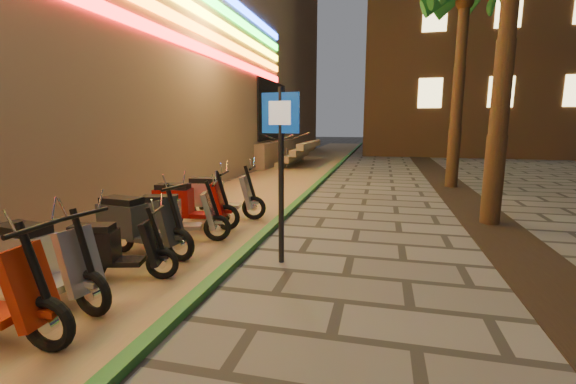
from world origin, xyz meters
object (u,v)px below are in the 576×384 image
(pedestrian_sign, at_px, (281,152))
(scooter_6, at_px, (40,261))
(scooter_10, at_px, (186,204))
(scooter_11, at_px, (217,196))
(scooter_9, at_px, (174,216))
(scooter_7, at_px, (110,249))
(scooter_8, at_px, (136,223))

(pedestrian_sign, bearing_deg, scooter_6, -131.77)
(pedestrian_sign, xyz_separation_m, scooter_6, (-2.45, -2.04, -1.20))
(scooter_10, relative_size, scooter_11, 1.00)
(scooter_9, relative_size, scooter_11, 0.91)
(pedestrian_sign, relative_size, scooter_7, 1.83)
(pedestrian_sign, bearing_deg, scooter_11, 140.43)
(scooter_9, relative_size, scooter_10, 0.91)
(scooter_7, relative_size, scooter_9, 0.92)
(scooter_7, distance_m, scooter_10, 2.62)
(scooter_10, bearing_deg, pedestrian_sign, -39.09)
(scooter_11, bearing_deg, scooter_9, -100.21)
(scooter_9, bearing_deg, scooter_10, 86.04)
(scooter_7, bearing_deg, pedestrian_sign, 15.09)
(pedestrian_sign, relative_size, scooter_8, 1.51)
(scooter_7, bearing_deg, scooter_11, 74.82)
(scooter_8, height_order, scooter_9, scooter_8)
(scooter_10, height_order, scooter_11, scooter_11)
(scooter_7, height_order, scooter_8, scooter_8)
(scooter_6, relative_size, scooter_8, 1.00)
(scooter_6, distance_m, scooter_11, 4.39)
(scooter_7, relative_size, scooter_11, 0.83)
(scooter_8, bearing_deg, scooter_6, -84.01)
(scooter_9, bearing_deg, scooter_11, 70.74)
(scooter_8, bearing_deg, scooter_10, 96.34)
(scooter_9, bearing_deg, scooter_6, -114.12)
(scooter_8, distance_m, scooter_9, 0.83)
(scooter_6, bearing_deg, scooter_7, 77.64)
(scooter_7, relative_size, scooter_10, 0.84)
(scooter_7, bearing_deg, scooter_6, -127.15)
(scooter_6, xyz_separation_m, scooter_9, (0.29, 2.58, -0.05))
(pedestrian_sign, height_order, scooter_10, pedestrian_sign)
(scooter_6, height_order, scooter_9, scooter_6)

